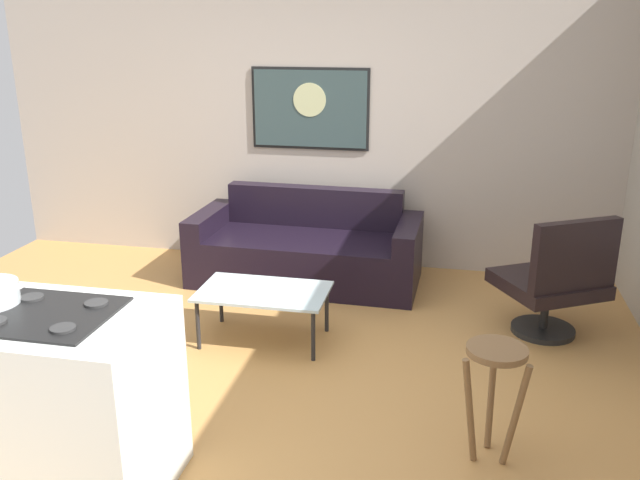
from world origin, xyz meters
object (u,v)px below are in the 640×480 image
at_px(coffee_table, 264,294).
at_px(armchair, 556,280).
at_px(bar_stool, 495,374).
at_px(wall_painting, 310,109).
at_px(couch, 307,251).

bearing_deg(coffee_table, armchair, 13.11).
relative_size(coffee_table, bar_stool, 1.43).
distance_m(armchair, bar_stool, 1.64).
bearing_deg(wall_painting, armchair, -31.58).
bearing_deg(bar_stool, couch, 123.28).
bearing_deg(wall_painting, couch, -81.08).
distance_m(coffee_table, wall_painting, 2.08).
xyz_separation_m(couch, coffee_table, (-0.03, -1.24, 0.08)).
height_order(couch, armchair, armchair).
bearing_deg(armchair, coffee_table, -166.89).
distance_m(bar_stool, wall_painting, 3.42).
distance_m(couch, wall_painting, 1.31).
height_order(couch, bar_stool, couch).
xyz_separation_m(armchair, wall_painting, (-2.10, 1.29, 1.01)).
bearing_deg(coffee_table, couch, 88.52).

